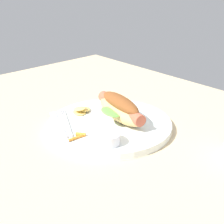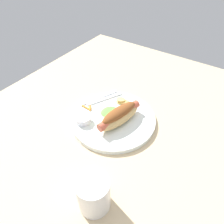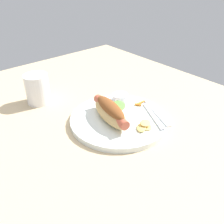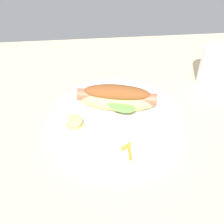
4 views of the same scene
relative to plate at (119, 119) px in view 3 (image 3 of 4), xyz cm
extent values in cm
cube|color=tan|center=(-3.21, 2.33, -1.70)|extent=(120.00, 90.00, 1.80)
cylinder|color=white|center=(0.00, 0.00, 0.00)|extent=(28.94, 28.94, 1.60)
ellipsoid|color=tan|center=(-0.63, -2.79, 3.02)|extent=(17.62, 9.17, 4.45)
cylinder|color=#C1563D|center=(-0.63, -2.79, 3.80)|extent=(17.35, 6.39, 2.70)
ellipsoid|color=brown|center=(-0.63, -2.79, 5.01)|extent=(14.85, 7.25, 3.05)
ellipsoid|color=#6BB74C|center=(-1.22, 0.72, 3.91)|extent=(7.39, 6.77, 1.39)
cylinder|color=white|center=(-7.31, 7.18, 1.96)|extent=(5.23, 5.23, 2.33)
cube|color=silver|center=(4.89, 8.77, 1.00)|extent=(10.67, 6.32, 0.40)
cube|color=silver|center=(11.17, 5.00, 1.00)|extent=(2.98, 1.74, 0.40)
cube|color=silver|center=(11.37, 5.40, 1.00)|extent=(2.98, 1.74, 0.40)
cube|color=silver|center=(11.58, 5.80, 1.00)|extent=(2.98, 1.74, 0.40)
cube|color=silver|center=(5.72, 10.36, 0.98)|extent=(14.98, 7.36, 0.36)
ellipsoid|color=#E8C66B|center=(8.65, 2.14, 1.05)|extent=(4.78, 4.19, 0.50)
ellipsoid|color=#E8C66B|center=(8.55, 0.65, 1.40)|extent=(4.48, 4.69, 1.10)
ellipsoid|color=#E8C66B|center=(8.39, 2.41, 2.10)|extent=(3.66, 3.94, 0.87)
cylinder|color=orange|center=(-1.54, 10.82, 1.11)|extent=(0.77, 3.50, 0.62)
cylinder|color=orange|center=(-1.06, 9.23, 1.18)|extent=(2.16, 1.89, 0.76)
cylinder|color=white|center=(-26.69, -12.44, 4.16)|extent=(7.87, 7.87, 9.91)
camera|label=1|loc=(-50.14, 44.76, 33.30)|focal=51.26mm
camera|label=2|loc=(-43.81, -29.23, 51.66)|focal=34.26mm
camera|label=3|loc=(45.12, -41.43, 40.65)|focal=39.45mm
camera|label=4|loc=(4.79, 41.67, 37.52)|focal=41.68mm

